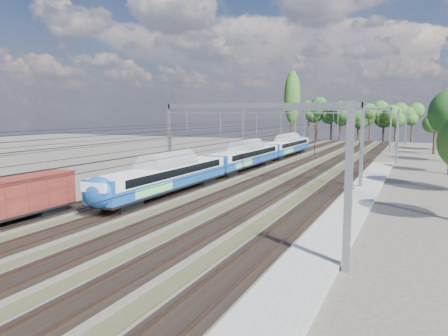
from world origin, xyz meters
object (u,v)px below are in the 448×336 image
at_px(emu_train, 245,153).
at_px(signal_near, 315,136).
at_px(worker, 359,143).
at_px(signal_far, 398,132).

bearing_deg(emu_train, signal_near, 80.45).
height_order(emu_train, worker, emu_train).
bearing_deg(signal_far, signal_near, -118.19).
height_order(signal_near, signal_far, signal_near).
height_order(worker, signal_far, signal_far).
distance_m(emu_train, signal_near, 24.71).
distance_m(emu_train, worker, 52.74).
xyz_separation_m(worker, signal_near, (-4.44, -27.67, 2.88)).
relative_size(signal_near, signal_far, 1.07).
bearing_deg(signal_far, worker, -158.04).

